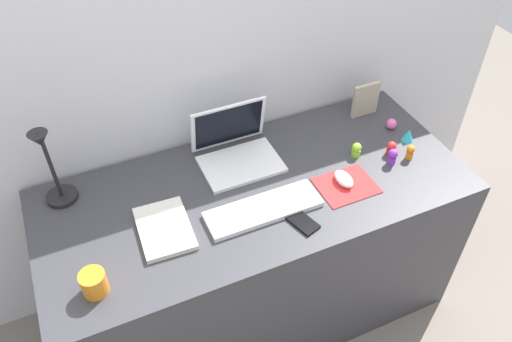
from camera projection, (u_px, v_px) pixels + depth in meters
ground_plane at (256, 302)px, 2.36m from camera, size 6.00×6.00×0.00m
back_wall at (218, 120)px, 2.08m from camera, size 2.78×0.05×1.58m
desk at (256, 252)px, 2.11m from camera, size 1.58×0.69×0.74m
laptop at (235, 147)px, 1.95m from camera, size 0.30×0.25×0.21m
keyboard at (263, 209)px, 1.77m from camera, size 0.41×0.13×0.02m
mousepad at (346, 185)px, 1.87m from camera, size 0.21×0.17×0.00m
mouse at (344, 179)px, 1.87m from camera, size 0.06×0.10×0.03m
cell_phone at (301, 221)px, 1.74m from camera, size 0.10×0.14×0.01m
desk_lamp at (51, 169)px, 1.70m from camera, size 0.11×0.15×0.35m
notebook_pad at (165, 228)px, 1.71m from camera, size 0.18×0.25×0.02m
picture_frame at (366, 100)px, 2.14m from camera, size 0.12×0.02×0.15m
coffee_mug at (94, 283)px, 1.51m from camera, size 0.08×0.08×0.08m
toy_figurine_cyan at (408, 135)px, 2.05m from camera, size 0.05×0.05×0.05m
toy_figurine_red at (391, 148)px, 1.99m from camera, size 0.04×0.04×0.06m
toy_figurine_lime at (356, 150)px, 1.98m from camera, size 0.04×0.04×0.06m
toy_figurine_pink at (392, 124)px, 2.11m from camera, size 0.04×0.04×0.05m
toy_figurine_orange at (410, 152)px, 1.96m from camera, size 0.03×0.03×0.06m
toy_figurine_purple at (393, 156)px, 1.94m from camera, size 0.04×0.04×0.07m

